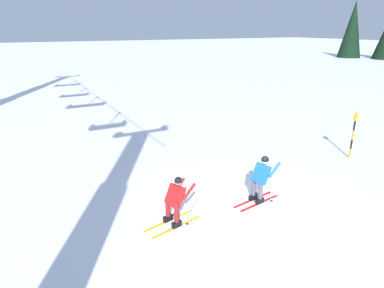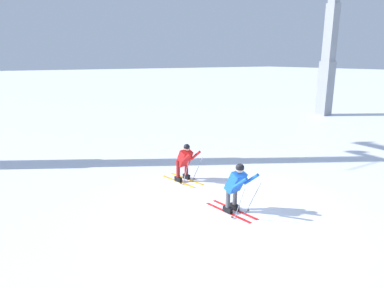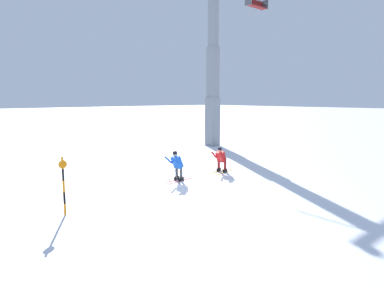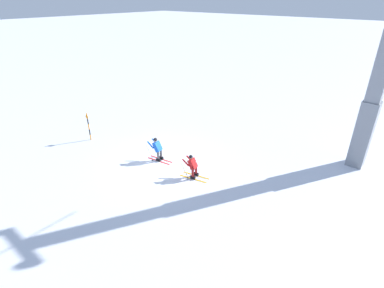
{
  "view_description": "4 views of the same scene",
  "coord_description": "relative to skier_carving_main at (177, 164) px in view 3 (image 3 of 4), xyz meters",
  "views": [
    {
      "loc": [
        -7.24,
        6.01,
        5.19
      ],
      "look_at": [
        0.28,
        1.96,
        2.19
      ],
      "focal_mm": 31.35,
      "sensor_mm": 36.0,
      "label": 1
    },
    {
      "loc": [
        -5.53,
        -6.99,
        4.18
      ],
      "look_at": [
        -0.65,
        0.81,
        1.83
      ],
      "focal_mm": 31.42,
      "sensor_mm": 36.0,
      "label": 2
    },
    {
      "loc": [
        11.89,
        -9.7,
        3.9
      ],
      "look_at": [
        0.93,
        -0.15,
        1.85
      ],
      "focal_mm": 30.47,
      "sensor_mm": 36.0,
      "label": 3
    },
    {
      "loc": [
        10.85,
        11.54,
        9.22
      ],
      "look_at": [
        -0.87,
        1.66,
        1.39
      ],
      "focal_mm": 27.54,
      "sensor_mm": 36.0,
      "label": 4
    }
  ],
  "objects": [
    {
      "name": "ground_plane",
      "position": [
        -0.05,
        0.33,
        -0.84
      ],
      "size": [
        260.0,
        260.0,
        0.0
      ],
      "primitive_type": "plane",
      "color": "white"
    },
    {
      "name": "skier_carving_main",
      "position": [
        0.0,
        0.0,
        0.0
      ],
      "size": [
        0.78,
        1.7,
        1.59
      ],
      "color": "red",
      "rests_on": "ground_plane"
    },
    {
      "name": "lift_tower_near",
      "position": [
        -7.27,
        9.53,
        4.32
      ],
      "size": [
        0.9,
        3.0,
        12.51
      ],
      "color": "gray",
      "rests_on": "ground_plane"
    },
    {
      "name": "chairlift_seat_nearest",
      "position": [
        -3.09,
        9.53,
        9.64
      ],
      "size": [
        0.61,
        1.86,
        2.28
      ],
      "color": "black"
    },
    {
      "name": "trail_marker_pole",
      "position": [
        1.11,
        -5.68,
        0.24
      ],
      "size": [
        0.07,
        0.28,
        1.99
      ],
      "color": "orange",
      "rests_on": "ground_plane"
    },
    {
      "name": "skier_distant_uphill",
      "position": [
        0.09,
        2.89,
        -0.08
      ],
      "size": [
        0.9,
        1.72,
        1.47
      ],
      "color": "yellow",
      "rests_on": "ground_plane"
    }
  ]
}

